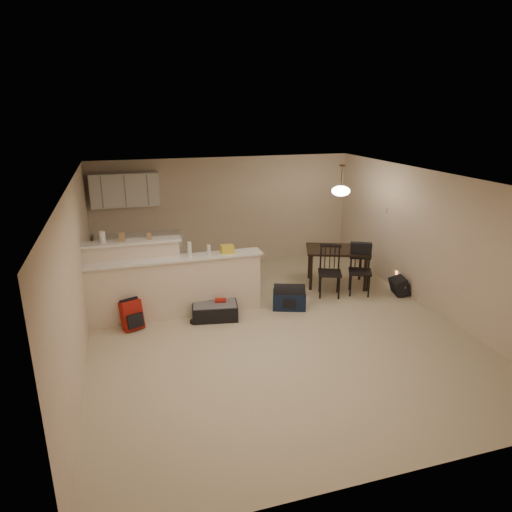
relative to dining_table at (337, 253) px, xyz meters
name	(u,v)px	position (x,y,z in m)	size (l,w,h in m)	color
room	(274,256)	(-1.88, -1.46, 0.56)	(7.00, 7.02, 2.50)	beige
breakfast_bar	(161,284)	(-3.64, -0.48, -0.08)	(3.08, 0.58, 1.39)	beige
upper_cabinets	(125,190)	(-4.08, 1.86, 1.21)	(1.40, 0.34, 0.70)	white
kitchen_counter	(140,256)	(-3.88, 1.73, -0.24)	(1.80, 0.60, 0.90)	white
thermostat	(385,210)	(1.10, 0.09, 0.81)	(0.02, 0.12, 0.12)	beige
jar	(102,237)	(-4.53, -0.34, 0.80)	(0.10, 0.10, 0.20)	silver
cereal_box	(122,237)	(-4.22, -0.34, 0.78)	(0.10, 0.07, 0.16)	#98784E
small_box	(149,236)	(-3.77, -0.34, 0.76)	(0.08, 0.06, 0.12)	#98784E
bottle_a	(190,249)	(-3.12, -0.56, 0.53)	(0.07, 0.07, 0.26)	silver
bottle_b	(209,250)	(-2.78, -0.56, 0.49)	(0.06, 0.06, 0.18)	silver
bag_lump	(227,249)	(-2.45, -0.56, 0.47)	(0.22, 0.18, 0.14)	#98784E
dining_table	(337,253)	(0.00, 0.00, 0.00)	(1.47, 1.23, 0.79)	black
pendant_lamp	(341,190)	(0.00, 0.00, 1.30)	(0.36, 0.36, 0.62)	brown
dining_chair_near	(330,271)	(-0.40, -0.50, -0.19)	(0.44, 0.42, 1.01)	black
dining_chair_far	(360,270)	(0.21, -0.59, -0.19)	(0.43, 0.41, 0.99)	black
suitcase	(215,311)	(-2.77, -0.85, -0.56)	(0.79, 0.51, 0.27)	black
red_backpack	(132,315)	(-4.18, -0.85, -0.44)	(0.33, 0.21, 0.49)	#A01A12
navy_duffel	(289,300)	(-1.37, -0.85, -0.53)	(0.60, 0.33, 0.33)	#121F39
black_daypack	(399,286)	(0.97, -0.85, -0.52)	(0.38, 0.27, 0.33)	black
cardboard_sheet	(399,288)	(0.97, -0.85, -0.55)	(0.36, 0.02, 0.27)	#98784E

